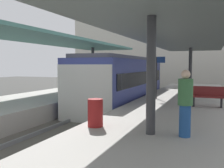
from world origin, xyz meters
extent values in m
plane|color=#383835|center=(0.00, 0.00, 0.00)|extent=(80.00, 80.00, 0.00)
cube|color=#ADA8A0|center=(-3.80, 0.00, 0.50)|extent=(4.40, 28.00, 1.00)
cube|color=#ADA8A0|center=(3.80, 0.00, 0.50)|extent=(4.40, 28.00, 1.00)
cube|color=#59544C|center=(0.00, 0.00, 0.10)|extent=(3.20, 28.00, 0.20)
cube|color=slate|center=(-0.72, 0.00, 0.27)|extent=(0.08, 28.00, 0.14)
cube|color=slate|center=(0.72, 0.00, 0.27)|extent=(0.08, 28.00, 0.14)
cube|color=#38428C|center=(0.00, 4.07, 1.65)|extent=(2.70, 10.54, 2.90)
cube|color=silver|center=(0.00, -1.23, 1.50)|extent=(2.65, 0.08, 2.60)
cube|color=black|center=(-1.37, 4.07, 2.00)|extent=(0.04, 9.69, 0.76)
cube|color=black|center=(1.37, 4.07, 2.00)|extent=(0.04, 9.69, 0.76)
cube|color=#515156|center=(0.00, 4.07, 3.20)|extent=(2.16, 10.01, 0.20)
cylinder|color=#333335|center=(-3.80, 7.70, 2.60)|extent=(0.24, 0.24, 3.20)
cube|color=slate|center=(-3.80, 1.40, 4.28)|extent=(4.18, 21.00, 0.16)
cylinder|color=#333335|center=(3.80, -4.90, 2.50)|extent=(0.24, 0.24, 2.99)
cylinder|color=#333335|center=(3.80, 7.70, 2.50)|extent=(0.24, 0.24, 2.99)
cube|color=slate|center=(3.80, 1.40, 4.07)|extent=(4.18, 21.00, 0.16)
cube|color=black|center=(4.54, 0.26, 1.20)|extent=(0.08, 0.32, 0.40)
cube|color=black|center=(5.64, 0.26, 1.20)|extent=(0.08, 0.32, 0.40)
cube|color=maroon|center=(5.09, 0.26, 1.43)|extent=(1.40, 0.40, 0.06)
cube|color=maroon|center=(5.09, 0.44, 1.66)|extent=(1.40, 0.06, 0.40)
cylinder|color=#262628|center=(2.51, 2.18, 2.10)|extent=(0.08, 0.08, 2.20)
cube|color=navy|center=(2.51, 2.18, 3.05)|extent=(0.90, 0.06, 0.32)
cylinder|color=maroon|center=(2.14, -4.67, 1.40)|extent=(0.44, 0.44, 0.80)
cylinder|color=navy|center=(4.65, -4.85, 1.39)|extent=(0.28, 0.28, 0.79)
cylinder|color=#386B3D|center=(4.65, -4.85, 2.11)|extent=(0.36, 0.36, 0.64)
sphere|color=beige|center=(4.65, -4.85, 2.54)|extent=(0.22, 0.22, 0.22)
cube|color=beige|center=(-1.60, 20.00, 5.50)|extent=(18.00, 6.00, 11.00)
camera|label=1|loc=(5.24, -11.36, 2.76)|focal=41.54mm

